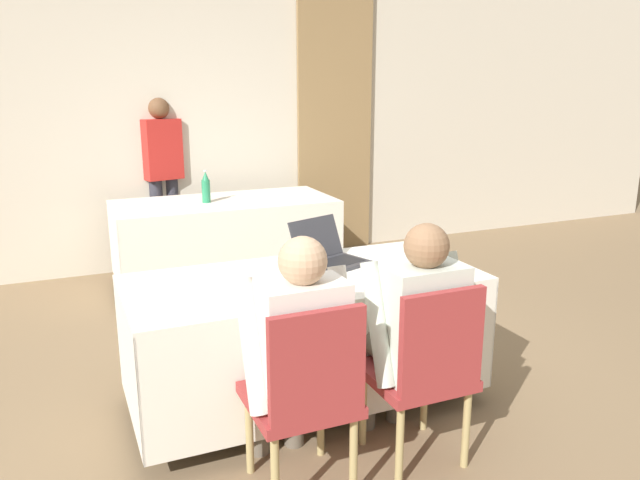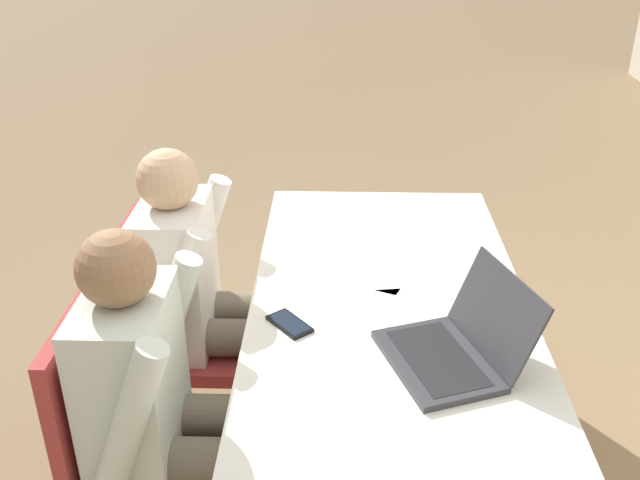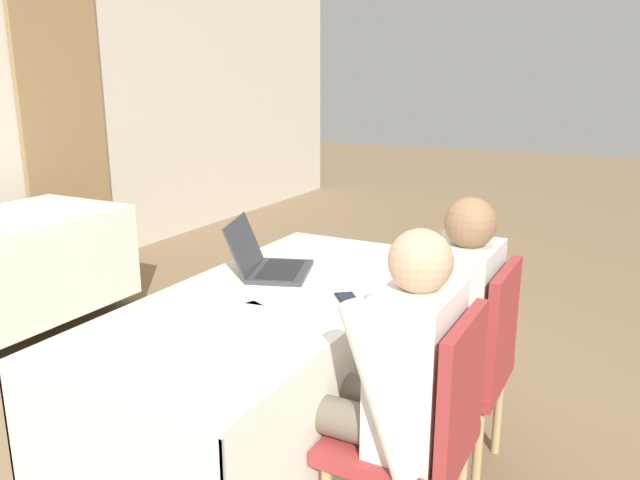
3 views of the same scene
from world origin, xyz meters
name	(u,v)px [view 1 (image 1 of 3)]	position (x,y,z in m)	size (l,w,h in m)	color
ground_plane	(305,403)	(0.00, 0.00, 0.00)	(24.00, 24.00, 0.00)	#846B4C
wall_back	(184,124)	(0.00, 2.99, 1.35)	(12.00, 0.06, 2.70)	beige
curtain_panel	(335,122)	(1.52, 2.93, 1.33)	(0.81, 0.04, 2.65)	olive
conference_table_near	(304,307)	(0.00, 0.00, 0.57)	(1.86, 0.86, 0.74)	white
conference_table_far	(225,220)	(0.16, 2.23, 0.57)	(1.86, 0.86, 0.74)	white
laptop	(330,256)	(0.22, 0.16, 0.79)	(0.44, 0.43, 0.24)	#333338
cell_phone	(339,291)	(0.06, -0.30, 0.75)	(0.16, 0.15, 0.01)	black
paper_beside_laptop	(260,287)	(-0.27, -0.07, 0.74)	(0.31, 0.36, 0.00)	white
paper_centre_table	(177,294)	(-0.67, -0.02, 0.74)	(0.24, 0.32, 0.00)	white
paper_left_edge	(299,279)	(-0.04, -0.03, 0.74)	(0.25, 0.32, 0.00)	white
water_bottle	(205,188)	(0.00, 2.21, 0.87)	(0.07, 0.07, 0.27)	#288456
chair_near_left	(306,392)	(-0.29, -0.74, 0.49)	(0.44, 0.44, 0.89)	tan
chair_near_right	(424,368)	(0.29, -0.74, 0.49)	(0.44, 0.44, 0.89)	tan
person_checkered_shirt	(297,347)	(-0.29, -0.63, 0.65)	(0.50, 0.52, 1.15)	#665B4C
person_white_shirt	(414,327)	(0.29, -0.63, 0.65)	(0.50, 0.52, 1.15)	#665B4C
person_red_shirt	(163,172)	(-0.23, 2.96, 0.91)	(0.38, 0.28, 1.59)	#33333D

